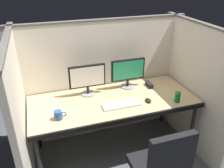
% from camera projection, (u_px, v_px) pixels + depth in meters
% --- Properties ---
extents(ground_plane, '(8.00, 8.00, 0.00)m').
position_uv_depth(ground_plane, '(121.00, 166.00, 2.77)').
color(ground_plane, '#4C5156').
extents(cubicle_partition_rear, '(2.21, 0.06, 1.57)m').
position_uv_depth(cubicle_partition_rear, '(102.00, 80.00, 3.04)').
color(cubicle_partition_rear, beige).
rests_on(cubicle_partition_rear, ground).
extents(cubicle_partition_left, '(0.06, 1.41, 1.57)m').
position_uv_depth(cubicle_partition_left, '(21.00, 117.00, 2.30)').
color(cubicle_partition_left, beige).
rests_on(cubicle_partition_left, ground).
extents(cubicle_partition_right, '(0.06, 1.41, 1.57)m').
position_uv_depth(cubicle_partition_right, '(193.00, 87.00, 2.86)').
color(cubicle_partition_right, beige).
rests_on(cubicle_partition_right, ground).
extents(desk, '(1.90, 0.80, 0.74)m').
position_uv_depth(desk, '(114.00, 104.00, 2.70)').
color(desk, tan).
rests_on(desk, ground).
extents(monitor_left, '(0.43, 0.17, 0.37)m').
position_uv_depth(monitor_left, '(87.00, 78.00, 2.71)').
color(monitor_left, gray).
rests_on(monitor_left, desk).
extents(monitor_right, '(0.43, 0.17, 0.37)m').
position_uv_depth(monitor_right, '(128.00, 71.00, 2.88)').
color(monitor_right, gray).
rests_on(monitor_right, desk).
extents(keyboard_main, '(0.43, 0.15, 0.02)m').
position_uv_depth(keyboard_main, '(121.00, 105.00, 2.57)').
color(keyboard_main, silver).
rests_on(keyboard_main, desk).
extents(computer_mouse, '(0.06, 0.10, 0.04)m').
position_uv_depth(computer_mouse, '(148.00, 100.00, 2.64)').
color(computer_mouse, black).
rests_on(computer_mouse, desk).
extents(soda_can, '(0.07, 0.07, 0.12)m').
position_uv_depth(soda_can, '(177.00, 97.00, 2.62)').
color(soda_can, '#197233').
rests_on(soda_can, desk).
extents(red_stapler, '(0.04, 0.15, 0.06)m').
position_uv_depth(red_stapler, '(149.00, 84.00, 2.97)').
color(red_stapler, black).
rests_on(red_stapler, desk).
extents(coffee_mug, '(0.13, 0.08, 0.09)m').
position_uv_depth(coffee_mug, '(58.00, 115.00, 2.33)').
color(coffee_mug, '#264C8C').
rests_on(coffee_mug, desk).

